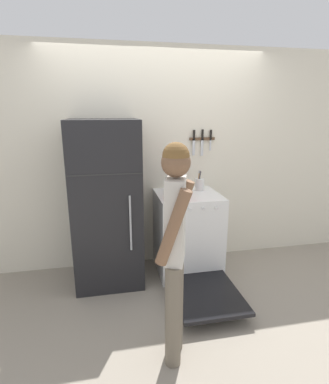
# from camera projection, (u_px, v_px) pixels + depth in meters

# --- Properties ---
(ground_plane) EXTENTS (14.00, 14.00, 0.00)m
(ground_plane) POSITION_uv_depth(u_px,v_px,m) (157.00, 259.00, 3.85)
(ground_plane) COLOR gray
(wall_back) EXTENTS (10.00, 0.06, 2.55)m
(wall_back) POSITION_uv_depth(u_px,v_px,m) (156.00, 160.00, 3.55)
(wall_back) COLOR silver
(wall_back) RESTS_ON ground_plane
(refrigerator) EXTENTS (0.71, 0.70, 1.76)m
(refrigerator) POSITION_uv_depth(u_px,v_px,m) (107.00, 204.00, 3.19)
(refrigerator) COLOR black
(refrigerator) RESTS_ON ground_plane
(stove_range) EXTENTS (0.70, 1.41, 0.94)m
(stove_range) POSITION_uv_depth(u_px,v_px,m) (188.00, 234.00, 3.44)
(stove_range) COLOR white
(stove_range) RESTS_ON ground_plane
(dutch_oven_pot) EXTENTS (0.28, 0.23, 0.16)m
(dutch_oven_pot) POSITION_uv_depth(u_px,v_px,m) (177.00, 192.00, 3.18)
(dutch_oven_pot) COLOR red
(dutch_oven_pot) RESTS_ON stove_range
(tea_kettle) EXTENTS (0.21, 0.16, 0.22)m
(tea_kettle) POSITION_uv_depth(u_px,v_px,m) (173.00, 186.00, 3.43)
(tea_kettle) COLOR silver
(tea_kettle) RESTS_ON stove_range
(utensil_jar) EXTENTS (0.11, 0.11, 0.23)m
(utensil_jar) POSITION_uv_depth(u_px,v_px,m) (200.00, 184.00, 3.50)
(utensil_jar) COLOR silver
(utensil_jar) RESTS_ON stove_range
(person) EXTENTS (0.34, 0.39, 1.65)m
(person) POSITION_uv_depth(u_px,v_px,m) (175.00, 244.00, 2.09)
(person) COLOR #6B6051
(person) RESTS_ON ground_plane
(wall_knife_strip) EXTENTS (0.31, 0.03, 0.31)m
(wall_knife_strip) POSITION_uv_depth(u_px,v_px,m) (202.00, 139.00, 3.54)
(wall_knife_strip) COLOR brown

